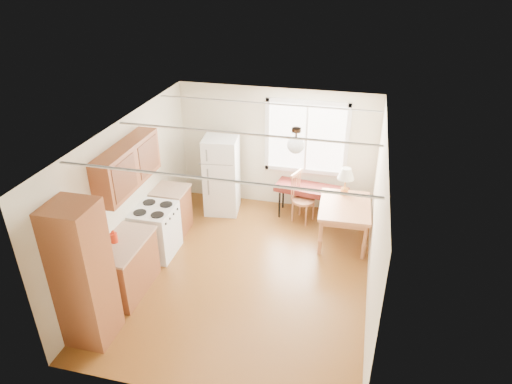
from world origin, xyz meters
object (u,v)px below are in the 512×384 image
(chair, at_px, (299,194))
(refrigerator, at_px, (222,175))
(bench, at_px, (311,190))
(dining_table, at_px, (345,210))

(chair, bearing_deg, refrigerator, -160.03)
(bench, xyz_separation_m, chair, (-0.21, -0.19, -0.01))
(bench, xyz_separation_m, dining_table, (0.70, -0.73, 0.06))
(refrigerator, height_order, bench, refrigerator)
(refrigerator, distance_m, dining_table, 2.56)
(bench, bearing_deg, refrigerator, -165.61)
(refrigerator, xyz_separation_m, chair, (1.59, 0.00, -0.22))
(dining_table, bearing_deg, bench, 131.36)
(refrigerator, height_order, dining_table, refrigerator)
(refrigerator, relative_size, chair, 1.58)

